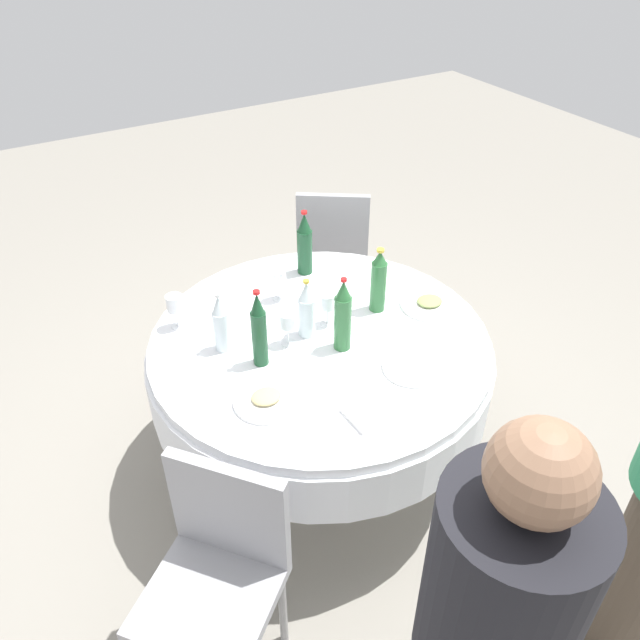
# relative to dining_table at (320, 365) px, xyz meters

# --- Properties ---
(ground_plane) EXTENTS (10.00, 10.00, 0.00)m
(ground_plane) POSITION_rel_dining_table_xyz_m (0.00, 0.00, -0.59)
(ground_plane) COLOR gray
(dining_table) EXTENTS (1.42, 1.42, 0.74)m
(dining_table) POSITION_rel_dining_table_xyz_m (0.00, 0.00, 0.00)
(dining_table) COLOR white
(dining_table) RESTS_ON ground_plane
(bottle_clear_inner) EXTENTS (0.06, 0.06, 0.26)m
(bottle_clear_inner) POSITION_rel_dining_table_xyz_m (0.37, -0.13, 0.27)
(bottle_clear_inner) COLOR silver
(bottle_clear_inner) RESTS_ON dining_table
(bottle_clear_west) EXTENTS (0.07, 0.07, 0.26)m
(bottle_clear_west) POSITION_rel_dining_table_xyz_m (0.04, -0.05, 0.27)
(bottle_clear_west) COLOR silver
(bottle_clear_west) RESTS_ON dining_table
(bottle_dark_green_far) EXTENTS (0.07, 0.07, 0.32)m
(bottle_dark_green_far) POSITION_rel_dining_table_xyz_m (-0.20, -0.47, 0.29)
(bottle_dark_green_far) COLOR #194728
(bottle_dark_green_far) RESTS_ON dining_table
(bottle_dark_green_right) EXTENTS (0.06, 0.06, 0.33)m
(bottle_dark_green_right) POSITION_rel_dining_table_xyz_m (0.28, 0.02, 0.30)
(bottle_dark_green_right) COLOR #194728
(bottle_dark_green_right) RESTS_ON dining_table
(bottle_green_rear) EXTENTS (0.07, 0.07, 0.33)m
(bottle_green_rear) POSITION_rel_dining_table_xyz_m (-0.05, 0.10, 0.30)
(bottle_green_rear) COLOR #2D6B38
(bottle_green_rear) RESTS_ON dining_table
(bottle_green_east) EXTENTS (0.07, 0.07, 0.30)m
(bottle_green_east) POSITION_rel_dining_table_xyz_m (-0.32, -0.05, 0.29)
(bottle_green_east) COLOR #2D6B38
(bottle_green_east) RESTS_ON dining_table
(wine_glass_right) EXTENTS (0.07, 0.07, 0.15)m
(wine_glass_right) POSITION_rel_dining_table_xyz_m (0.13, -0.03, 0.25)
(wine_glass_right) COLOR white
(wine_glass_right) RESTS_ON dining_table
(wine_glass_rear) EXTENTS (0.07, 0.07, 0.15)m
(wine_glass_rear) POSITION_rel_dining_table_xyz_m (0.48, -0.36, 0.26)
(wine_glass_rear) COLOR white
(wine_glass_rear) RESTS_ON dining_table
(wine_glass_east) EXTENTS (0.07, 0.07, 0.15)m
(wine_glass_east) POSITION_rel_dining_table_xyz_m (0.01, -0.33, 0.25)
(wine_glass_east) COLOR white
(wine_glass_east) RESTS_ON dining_table
(wine_glass_front) EXTENTS (0.06, 0.06, 0.15)m
(wine_glass_front) POSITION_rel_dining_table_xyz_m (-0.07, -0.06, 0.25)
(wine_glass_front) COLOR white
(wine_glass_front) RESTS_ON dining_table
(plate_north) EXTENTS (0.23, 0.23, 0.02)m
(plate_north) POSITION_rel_dining_table_xyz_m (-0.21, 0.35, 0.16)
(plate_north) COLOR white
(plate_north) RESTS_ON dining_table
(plate_near) EXTENTS (0.25, 0.25, 0.04)m
(plate_near) POSITION_rel_dining_table_xyz_m (-0.53, 0.05, 0.16)
(plate_near) COLOR white
(plate_near) RESTS_ON dining_table
(plate_south) EXTENTS (0.24, 0.24, 0.04)m
(plate_south) POSITION_rel_dining_table_xyz_m (0.36, 0.23, 0.16)
(plate_south) COLOR white
(plate_south) RESTS_ON dining_table
(spoon_west) EXTENTS (0.18, 0.06, 0.00)m
(spoon_west) POSITION_rel_dining_table_xyz_m (-0.04, -0.52, 0.15)
(spoon_west) COLOR silver
(spoon_west) RESTS_ON dining_table
(folded_napkin) EXTENTS (0.15, 0.15, 0.02)m
(folded_napkin) POSITION_rel_dining_table_xyz_m (0.08, 0.47, 0.16)
(folded_napkin) COLOR white
(folded_napkin) RESTS_ON dining_table
(chair_east) EXTENTS (0.56, 0.56, 0.87)m
(chair_east) POSITION_rel_dining_table_xyz_m (-0.66, -0.98, -0.07)
(chair_east) COLOR #99999E
(chair_east) RESTS_ON ground_plane
(chair_front) EXTENTS (0.56, 0.56, 0.87)m
(chair_front) POSITION_rel_dining_table_xyz_m (0.73, 0.61, -0.07)
(chair_front) COLOR #99999E
(chair_front) RESTS_ON ground_plane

